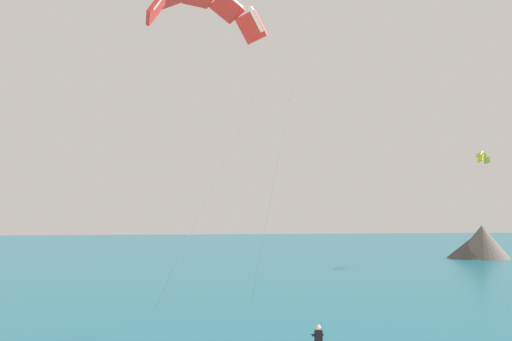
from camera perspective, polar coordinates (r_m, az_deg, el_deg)
The scene contains 5 objects.
sea at distance 86.29m, azimuth -0.13°, elevation -7.85°, with size 200.00×120.00×0.20m, color #146075.
kitesurfer at distance 28.73m, azimuth 5.80°, elevation -15.48°, with size 0.55×0.52×1.69m.
kite_primary at distance 38.29m, azimuth -4.88°, elevation 14.85°, with size 8.27×10.68×18.99m.
kite_distant at distance 76.55m, azimuth 20.22°, elevation 1.26°, with size 2.86×3.23×1.43m.
headland_right at distance 85.32m, azimuth 19.97°, elevation -6.47°, with size 8.14×7.96×4.44m.
Camera 1 is at (-9.93, -14.89, 7.04)m, focal length 43.18 mm.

